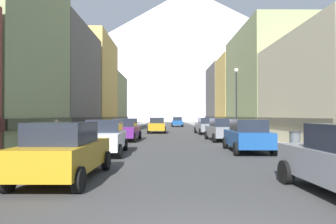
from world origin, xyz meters
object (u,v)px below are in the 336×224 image
(car_left_0, at_px, (65,151))
(pedestrian_0, at_px, (56,137))
(car_driving_1, at_px, (177,122))
(trash_bin_right, at_px, (295,140))
(potted_plant_1, at_px, (50,140))
(streetlamp_right, at_px, (236,92))
(potted_plant_0, at_px, (80,133))
(potted_plant_2, at_px, (66,138))
(car_right_1, at_px, (247,136))
(car_right_3, at_px, (206,126))
(car_driving_0, at_px, (157,125))
(car_left_2, at_px, (126,129))
(car_left_1, at_px, (105,137))
(car_right_2, at_px, (222,129))

(car_left_0, relative_size, pedestrian_0, 2.70)
(car_driving_1, height_order, trash_bin_right, car_driving_1)
(potted_plant_1, relative_size, streetlamp_right, 0.16)
(potted_plant_0, distance_m, potted_plant_2, 3.20)
(car_left_0, xyz_separation_m, pedestrian_0, (-2.45, 6.08, 0.01))
(car_right_1, relative_size, car_driving_1, 1.01)
(car_right_1, xyz_separation_m, potted_plant_1, (-10.80, 0.16, -0.24))
(pedestrian_0, xyz_separation_m, streetlamp_right, (11.60, 9.95, 3.08))
(car_right_3, xyz_separation_m, car_driving_1, (-2.20, 22.78, 0.00))
(car_left_0, distance_m, potted_plant_1, 7.90)
(car_driving_0, relative_size, streetlamp_right, 0.75)
(streetlamp_right, bearing_deg, car_driving_0, 125.76)
(potted_plant_1, bearing_deg, streetlamp_right, 35.50)
(trash_bin_right, bearing_deg, pedestrian_0, -176.26)
(car_driving_1, height_order, potted_plant_2, car_driving_1)
(car_left_2, bearing_deg, car_driving_0, 78.79)
(trash_bin_right, bearing_deg, car_right_3, 98.82)
(pedestrian_0, bearing_deg, streetlamp_right, 40.62)
(car_left_2, bearing_deg, car_left_1, -90.00)
(potted_plant_1, xyz_separation_m, pedestrian_0, (0.75, -1.14, 0.25))
(trash_bin_right, distance_m, potted_plant_1, 13.35)
(car_left_1, bearing_deg, car_left_2, 90.00)
(car_right_1, relative_size, pedestrian_0, 2.71)
(car_right_3, bearing_deg, potted_plant_0, -136.67)
(car_right_2, height_order, potted_plant_2, car_right_2)
(car_left_0, height_order, pedestrian_0, pedestrian_0)
(car_left_1, bearing_deg, potted_plant_0, 114.85)
(car_right_2, height_order, streetlamp_right, streetlamp_right)
(trash_bin_right, height_order, potted_plant_1, trash_bin_right)
(pedestrian_0, bearing_deg, car_right_3, 59.75)
(car_right_1, xyz_separation_m, trash_bin_right, (2.55, -0.16, -0.26))
(potted_plant_2, bearing_deg, car_left_2, 55.42)
(potted_plant_2, height_order, pedestrian_0, pedestrian_0)
(car_left_2, distance_m, streetlamp_right, 9.77)
(car_right_3, relative_size, pedestrian_0, 2.73)
(trash_bin_right, xyz_separation_m, pedestrian_0, (-12.60, -0.82, 0.26))
(car_left_2, distance_m, potted_plant_2, 5.64)
(car_right_3, distance_m, pedestrian_0, 19.96)
(car_driving_0, relative_size, potted_plant_0, 4.33)
(car_left_0, bearing_deg, car_driving_0, 85.10)
(car_right_2, height_order, car_driving_0, same)
(trash_bin_right, xyz_separation_m, streetlamp_right, (-1.00, 9.13, 3.34))
(car_left_1, xyz_separation_m, potted_plant_2, (-3.20, 3.70, -0.30))
(potted_plant_2, height_order, streetlamp_right, streetlamp_right)
(pedestrian_0, bearing_deg, potted_plant_2, 101.03)
(car_left_0, relative_size, car_driving_1, 1.01)
(car_left_0, bearing_deg, potted_plant_0, 103.70)
(car_right_2, relative_size, trash_bin_right, 4.56)
(car_right_2, distance_m, potted_plant_1, 13.00)
(car_left_1, relative_size, streetlamp_right, 0.76)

